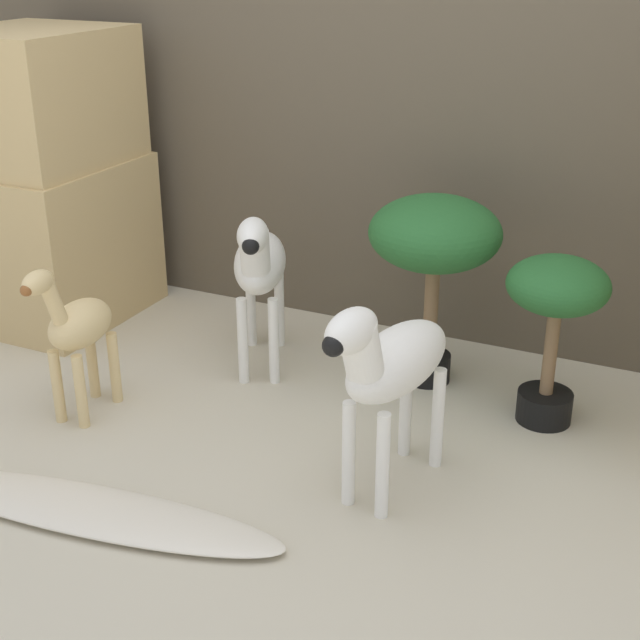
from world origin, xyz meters
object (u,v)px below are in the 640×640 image
at_px(zebra_right, 390,363).
at_px(potted_palm_back, 435,241).
at_px(zebra_left, 259,264).
at_px(potted_palm_front, 556,306).
at_px(giraffe_figurine, 77,328).
at_px(surfboard, 92,510).

xyz_separation_m(zebra_right, potted_palm_back, (-0.11, 0.68, 0.11)).
bearing_deg(zebra_left, potted_palm_front, 3.11).
distance_m(zebra_right, giraffe_figurine, 1.03).
bearing_deg(potted_palm_back, giraffe_figurine, -143.07).
xyz_separation_m(giraffe_figurine, potted_palm_back, (0.92, 0.69, 0.21)).
xyz_separation_m(zebra_left, surfboard, (0.01, -0.97, -0.37)).
xyz_separation_m(zebra_right, zebra_left, (-0.68, 0.52, 0.00)).
height_order(zebra_left, giraffe_figurine, zebra_left).
relative_size(zebra_right, zebra_left, 1.00).
bearing_deg(potted_palm_back, zebra_left, -164.13).
relative_size(giraffe_figurine, potted_palm_front, 0.99).
height_order(zebra_left, surfboard, zebra_left).
relative_size(zebra_right, potted_palm_back, 0.93).
height_order(zebra_right, surfboard, zebra_right).
height_order(zebra_right, giraffe_figurine, zebra_right).
bearing_deg(potted_palm_front, zebra_right, -118.59).
bearing_deg(giraffe_figurine, zebra_left, 56.26).
xyz_separation_m(zebra_left, giraffe_figurine, (-0.35, -0.53, -0.09)).
bearing_deg(potted_palm_front, zebra_left, -176.89).
distance_m(zebra_right, potted_palm_front, 0.65).
xyz_separation_m(giraffe_figurine, potted_palm_front, (1.34, 0.58, 0.09)).
distance_m(zebra_right, surfboard, 0.88).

